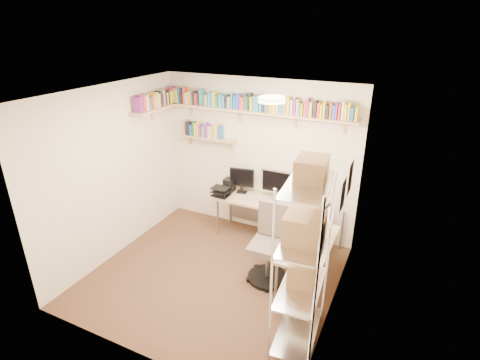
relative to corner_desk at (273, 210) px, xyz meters
The scene contains 6 objects.
ground 1.28m from the corner_desk, 115.67° to the right, with size 3.20×3.20×0.00m, color #4B3520.
room_shell 1.41m from the corner_desk, 115.48° to the right, with size 3.24×3.04×2.52m.
wall_shelves 1.66m from the corner_desk, 161.02° to the left, with size 3.12×1.09×0.80m.
corner_desk is the anchor object (origin of this frame).
office_chair 0.74m from the corner_desk, 71.86° to the right, with size 0.56×0.57×1.07m.
wire_rack 1.94m from the corner_desk, 59.94° to the right, with size 0.50×0.90×2.12m.
Camera 1 is at (2.17, -3.68, 3.25)m, focal length 28.00 mm.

